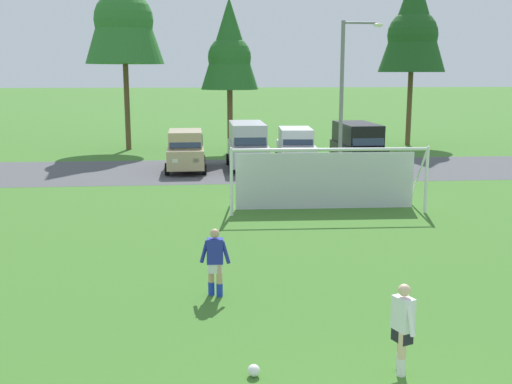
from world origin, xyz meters
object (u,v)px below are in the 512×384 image
Objects in this scene: soccer_ball at (254,371)px; parked_car_slot_left at (247,144)px; parked_car_slot_center at (358,145)px; parked_car_slot_far_left at (186,150)px; player_winger_left at (215,262)px; soccer_goal at (326,177)px; street_lamp at (345,102)px; parked_car_slot_center_left at (296,147)px; player_midfield_center at (402,329)px.

parked_car_slot_left reaches higher than soccer_ball.
parked_car_slot_far_left is at bearing 177.65° from parked_car_slot_center.
parked_car_slot_center is at bearing 66.41° from player_winger_left.
soccer_goal is 1.55× the size of parked_car_slot_left.
parked_car_slot_center_left is at bearing 103.20° from street_lamp.
parked_car_slot_far_left is (-4.34, 23.21, 0.29)m from player_midfield_center.
street_lamp reaches higher than parked_car_slot_left.
soccer_goal reaches higher than player_midfield_center.
player_midfield_center is 0.34× the size of parked_car_slot_center.
soccer_goal reaches higher than parked_car_slot_center_left.
parked_car_slot_far_left is 6.21m from parked_car_slot_center_left.
player_midfield_center is 0.34× the size of parked_car_slot_left.
street_lamp is (1.89, 5.25, 2.61)m from soccer_goal.
parked_car_slot_center_left is at bearing 9.64° from parked_car_slot_left.
player_midfield_center is at bearing -102.35° from parked_car_slot_center.
parked_car_slot_center is (9.34, -0.38, 0.23)m from parked_car_slot_far_left.
soccer_goal is at bearing 63.48° from player_winger_left.
player_winger_left is 20.66m from parked_car_slot_center_left.
player_winger_left is (-3.18, 4.09, 0.00)m from player_midfield_center.
soccer_ball is at bearing -81.80° from player_winger_left.
soccer_goal is (3.88, 12.96, 1.18)m from soccer_ball.
parked_car_slot_far_left is 0.95× the size of parked_car_slot_center.
soccer_ball is 0.03× the size of soccer_goal.
soccer_goal reaches higher than parked_car_slot_center.
soccer_ball is 0.13× the size of player_winger_left.
street_lamp reaches higher than player_midfield_center.
street_lamp is at bearing 65.89° from player_winger_left.
soccer_ball is 0.03× the size of street_lamp.
street_lamp is at bearing -33.27° from parked_car_slot_far_left.
parked_car_slot_center reaches higher than parked_car_slot_far_left.
soccer_ball is 23.69m from parked_car_slot_left.
player_midfield_center is 23.62m from parked_car_slot_far_left.
soccer_goal is 11.12m from parked_car_slot_center_left.
soccer_goal is 13.10m from player_midfield_center.
parked_car_slot_left is 0.64× the size of street_lamp.
soccer_ball is 0.05× the size of parked_car_slot_left.
soccer_goal reaches higher than parked_car_slot_left.
player_midfield_center is at bearing -79.41° from parked_car_slot_far_left.
parked_car_slot_center is (5.00, 22.83, 0.52)m from player_midfield_center.
soccer_goal is 4.55× the size of player_winger_left.
parked_car_slot_center_left is at bearing 85.74° from player_midfield_center.
street_lamp reaches higher than parked_car_slot_center_left.
soccer_goal is 10.00m from player_winger_left.
parked_car_slot_center_left is 0.97× the size of parked_car_slot_center.
soccer_ball is at bearing -85.70° from parked_car_slot_far_left.
parked_car_slot_center_left is (2.76, 0.47, -0.23)m from parked_car_slot_left.
street_lamp is (5.77, 18.21, 3.79)m from soccer_ball.
parked_car_slot_left is (-0.96, 23.67, 0.52)m from player_midfield_center.
soccer_ball is 2.70m from player_midfield_center.
player_winger_left is 20.45m from parked_car_slot_center.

